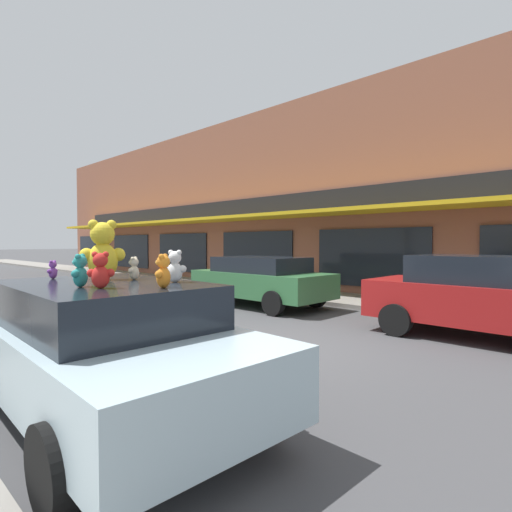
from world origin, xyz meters
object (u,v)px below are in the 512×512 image
Objects in this scene: teddy_bear_cream at (134,269)px; teddy_bear_white at (175,267)px; plush_art_car at (104,344)px; teddy_bear_giant at (103,251)px; teddy_bear_teal at (80,271)px; teddy_bear_red at (101,271)px; parked_car_far_center at (261,279)px; teddy_bear_purple at (53,270)px; parked_car_far_left at (477,295)px; teddy_bear_orange at (163,271)px.

teddy_bear_white is (0.16, -0.60, 0.04)m from teddy_bear_cream.
plush_art_car is 1.08m from teddy_bear_giant.
teddy_bear_red reaches higher than teddy_bear_teal.
plush_art_car is at bearing -26.79° from teddy_bear_cream.
teddy_bear_red is (-0.42, -0.85, -0.17)m from teddy_bear_giant.
teddy_bear_cream is at bearing -148.35° from parked_car_far_center.
teddy_bear_purple is 7.53m from parked_car_far_left.
teddy_bear_teal is at bearing 166.89° from parked_car_far_left.
parked_car_far_left is at bearing -90.00° from parked_car_far_center.
teddy_bear_giant is 0.97m from teddy_bear_red.
teddy_bear_red is at bearing 53.28° from teddy_bear_purple.
parked_car_far_left reaches higher than plush_art_car.
teddy_bear_giant reaches higher than teddy_bear_orange.
parked_car_far_center is (6.94, 3.06, -0.76)m from teddy_bear_purple.
teddy_bear_cream is at bearing -100.71° from teddy_bear_red.
plush_art_car is 16.37× the size of teddy_bear_cream.
teddy_bear_cream is at bearing 162.01° from teddy_bear_teal.
teddy_bear_red is 7.18m from parked_car_far_left.
teddy_bear_red is at bearing 4.21° from teddy_bear_cream.
teddy_bear_giant is 3.14× the size of teddy_bear_purple.
teddy_bear_teal is (-0.51, -0.60, -0.18)m from teddy_bear_giant.
teddy_bear_white is at bearing 167.30° from parked_car_far_left.
teddy_bear_white is 0.84m from teddy_bear_red.
teddy_bear_red reaches higher than plush_art_car.
plush_art_car is at bearing -149.47° from parked_car_far_center.
teddy_bear_cream is at bearing 92.17° from teddy_bear_purple.
teddy_bear_orange is at bearing 171.37° from parked_car_far_left.
parked_car_far_left is (7.09, -1.65, -0.76)m from teddy_bear_teal.
teddy_bear_white reaches higher than teddy_bear_purple.
parked_car_far_left is at bearing -153.21° from teddy_bear_red.
teddy_bear_cream is 0.07× the size of parked_car_far_left.
teddy_bear_red is at bearing -77.68° from teddy_bear_orange.
parked_car_far_left is at bearing 125.00° from teddy_bear_teal.
teddy_bear_red is 1.43m from teddy_bear_purple.
teddy_bear_giant is at bearing -82.22° from teddy_bear_cream.
plush_art_car is 7.00m from parked_car_far_left.
teddy_bear_teal is 1.46× the size of teddy_bear_purple.
parked_car_far_center is (-0.00, 5.89, -0.06)m from parked_car_far_left.
parked_car_far_left is at bearing 123.58° from teddy_bear_purple.
teddy_bear_white is (0.57, -0.53, 0.85)m from plush_art_car.
teddy_bear_white is 7.67m from parked_car_far_center.
teddy_bear_white is at bearing 68.14° from teddy_bear_cream.
teddy_bear_teal is at bearing 47.86° from teddy_bear_white.
teddy_bear_red is at bearing 86.46° from teddy_bear_giant.
teddy_bear_white reaches higher than teddy_bear_cream.
teddy_bear_white is 6.36m from parked_car_far_left.
teddy_bear_red is at bearing 168.71° from parked_car_far_left.
teddy_bear_purple is at bearing -35.28° from teddy_bear_giant.
plush_art_car is 6.32× the size of teddy_bear_giant.
plush_art_car is 12.45× the size of teddy_bear_white.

